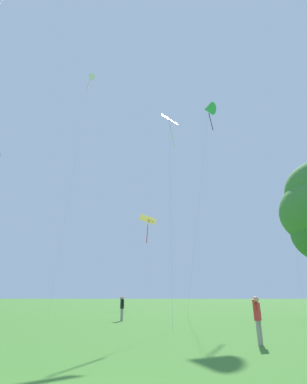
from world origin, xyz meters
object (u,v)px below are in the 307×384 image
object	(u,v)px
person_near_tree	(257,315)
person_foreground_watcher	(122,306)
kite_red_high	(294,234)
kite_green_small	(208,109)
kite_white_distant	(90,76)
kite_yellow_diamond	(148,224)
kite_purple_streamer	(170,127)

from	to	relation	value
person_near_tree	person_foreground_watcher	distance (m)	11.67
kite_red_high	person_near_tree	distance (m)	33.40
kite_green_small	person_foreground_watcher	world-z (taller)	kite_green_small
kite_white_distant	person_near_tree	size ratio (longest dim) A/B	19.28
kite_white_distant	person_foreground_watcher	world-z (taller)	kite_white_distant
person_near_tree	kite_red_high	bearing A→B (deg)	65.06
kite_yellow_diamond	person_foreground_watcher	size ratio (longest dim) A/B	9.00
kite_red_high	kite_green_small	size ratio (longest dim) A/B	0.44
person_near_tree	person_foreground_watcher	xyz separation A→B (m)	(-6.48, 9.70, 0.00)
kite_purple_streamer	person_foreground_watcher	xyz separation A→B (m)	(-3.55, -0.03, -13.98)
kite_yellow_diamond	kite_purple_streamer	world-z (taller)	kite_purple_streamer
kite_yellow_diamond	person_near_tree	xyz separation A→B (m)	(6.99, -33.20, -11.36)
person_near_tree	kite_white_distant	bearing A→B (deg)	125.24
kite_white_distant	kite_green_small	size ratio (longest dim) A/B	1.25
kite_red_high	person_foreground_watcher	bearing A→B (deg)	-135.76
person_near_tree	person_foreground_watcher	size ratio (longest dim) A/B	1.00
kite_yellow_diamond	kite_green_small	size ratio (longest dim) A/B	0.58
kite_red_high	person_foreground_watcher	size ratio (longest dim) A/B	6.81
kite_white_distant	kite_purple_streamer	distance (m)	20.44
kite_red_high	person_foreground_watcher	world-z (taller)	kite_red_high
kite_yellow_diamond	kite_green_small	distance (m)	19.87
kite_yellow_diamond	person_near_tree	distance (m)	35.78
person_foreground_watcher	kite_yellow_diamond	bearing A→B (deg)	91.23
kite_yellow_diamond	kite_purple_streamer	bearing A→B (deg)	-80.21
kite_red_high	kite_yellow_diamond	size ratio (longest dim) A/B	0.76
kite_white_distant	kite_purple_streamer	world-z (taller)	kite_white_distant
kite_white_distant	kite_red_high	bearing A→B (deg)	20.10
person_near_tree	kite_purple_streamer	bearing A→B (deg)	106.78
kite_purple_streamer	person_foreground_watcher	world-z (taller)	kite_purple_streamer
kite_yellow_diamond	kite_green_small	bearing A→B (deg)	-58.04
person_foreground_watcher	kite_white_distant	bearing A→B (deg)	126.70
kite_white_distant	kite_purple_streamer	xyz separation A→B (m)	(10.69, -9.56, -14.56)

